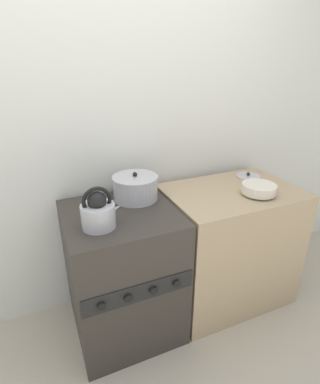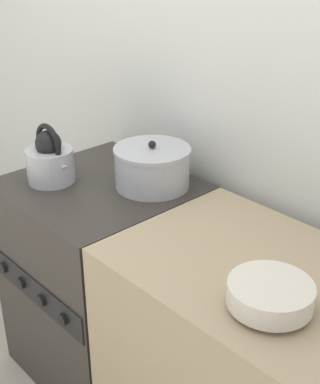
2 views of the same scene
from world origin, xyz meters
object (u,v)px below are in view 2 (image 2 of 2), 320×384
object	(u,v)px
stove	(104,279)
cooking_pot	(152,167)
enamel_bowl	(270,295)
kettle	(50,160)

from	to	relation	value
stove	cooking_pot	size ratio (longest dim) A/B	3.05
stove	enamel_bowl	bearing A→B (deg)	-8.47
kettle	cooking_pot	bearing A→B (deg)	41.16
enamel_bowl	stove	bearing A→B (deg)	171.53
cooking_pot	stove	bearing A→B (deg)	-136.12
kettle	stove	bearing A→B (deg)	38.16
kettle	enamel_bowl	size ratio (longest dim) A/B	1.05
kettle	cooking_pot	size ratio (longest dim) A/B	0.80
stove	kettle	xyz separation A→B (m)	(-0.14, -0.11, 0.51)
kettle	enamel_bowl	xyz separation A→B (m)	(1.02, -0.02, -0.04)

